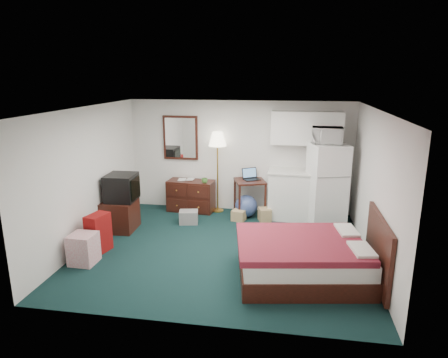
% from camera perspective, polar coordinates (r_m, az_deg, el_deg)
% --- Properties ---
extents(floor, '(5.00, 4.50, 0.01)m').
position_cam_1_polar(floor, '(7.28, -0.15, -10.03)').
color(floor, black).
rests_on(floor, ground).
extents(ceiling, '(5.00, 4.50, 0.01)m').
position_cam_1_polar(ceiling, '(6.63, -0.16, 9.98)').
color(ceiling, silver).
rests_on(ceiling, walls).
extents(walls, '(5.01, 4.51, 2.50)m').
position_cam_1_polar(walls, '(6.85, -0.15, -0.50)').
color(walls, silver).
rests_on(walls, floor).
extents(mirror, '(0.80, 0.06, 1.00)m').
position_cam_1_polar(mirror, '(9.18, -6.22, 5.88)').
color(mirror, white).
rests_on(mirror, walls).
extents(upper_cabinets, '(1.50, 0.35, 0.70)m').
position_cam_1_polar(upper_cabinets, '(8.67, 11.74, 7.15)').
color(upper_cabinets, white).
rests_on(upper_cabinets, walls).
extents(headboard, '(0.06, 1.56, 1.00)m').
position_cam_1_polar(headboard, '(6.39, 21.19, -9.38)').
color(headboard, black).
rests_on(headboard, walls).
extents(dresser, '(1.08, 0.56, 0.71)m').
position_cam_1_polar(dresser, '(9.18, -4.73, -2.39)').
color(dresser, black).
rests_on(dresser, floor).
extents(floor_lamp, '(0.49, 0.49, 1.83)m').
position_cam_1_polar(floor_lamp, '(8.97, -0.92, 0.96)').
color(floor_lamp, gold).
rests_on(floor_lamp, floor).
extents(desk, '(0.79, 0.79, 0.80)m').
position_cam_1_polar(desk, '(8.89, 3.69, -2.64)').
color(desk, black).
rests_on(desk, floor).
extents(exercise_ball, '(0.57, 0.57, 0.49)m').
position_cam_1_polar(exercise_ball, '(8.80, 3.19, -3.89)').
color(exercise_ball, '#35477D').
rests_on(exercise_ball, floor).
extents(kitchen_counter, '(0.96, 0.75, 1.02)m').
position_cam_1_polar(kitchen_counter, '(8.80, 9.53, -2.23)').
color(kitchen_counter, white).
rests_on(kitchen_counter, floor).
extents(fridge, '(0.87, 0.87, 1.70)m').
position_cam_1_polar(fridge, '(8.47, 14.46, -0.81)').
color(fridge, white).
rests_on(fridge, floor).
extents(bed, '(2.12, 1.78, 0.61)m').
position_cam_1_polar(bed, '(6.35, 11.14, -11.20)').
color(bed, maroon).
rests_on(bed, floor).
extents(tv_stand, '(0.63, 0.68, 0.61)m').
position_cam_1_polar(tv_stand, '(8.33, -14.62, -5.01)').
color(tv_stand, black).
rests_on(tv_stand, floor).
extents(suitcase, '(0.36, 0.48, 0.69)m').
position_cam_1_polar(suitcase, '(7.41, -17.50, -7.39)').
color(suitcase, '#6A090B').
rests_on(suitcase, floor).
extents(retail_box, '(0.42, 0.42, 0.51)m').
position_cam_1_polar(retail_box, '(7.09, -19.44, -9.38)').
color(retail_box, silver).
rests_on(retail_box, floor).
extents(file_bin, '(0.43, 0.36, 0.27)m').
position_cam_1_polar(file_bin, '(8.48, -5.07, -5.43)').
color(file_bin, gray).
rests_on(file_bin, floor).
extents(cardboard_box_a, '(0.32, 0.29, 0.23)m').
position_cam_1_polar(cardboard_box_a, '(8.60, 2.10, -5.22)').
color(cardboard_box_a, '#886D4E').
rests_on(cardboard_box_a, floor).
extents(cardboard_box_b, '(0.31, 0.34, 0.28)m').
position_cam_1_polar(cardboard_box_b, '(8.61, 5.82, -5.10)').
color(cardboard_box_b, '#886D4E').
rests_on(cardboard_box_b, floor).
extents(laptop, '(0.45, 0.42, 0.24)m').
position_cam_1_polar(laptop, '(8.79, 4.00, 0.65)').
color(laptop, black).
rests_on(laptop, desk).
extents(crt_tv, '(0.60, 0.64, 0.53)m').
position_cam_1_polar(crt_tv, '(8.17, -14.44, -1.17)').
color(crt_tv, black).
rests_on(crt_tv, tv_stand).
extents(microwave, '(0.61, 0.36, 0.41)m').
position_cam_1_polar(microwave, '(8.28, 14.54, 6.30)').
color(microwave, white).
rests_on(microwave, fridge).
extents(book_a, '(0.17, 0.03, 0.23)m').
position_cam_1_polar(book_a, '(9.14, -6.56, 0.57)').
color(book_a, '#886D4E').
rests_on(book_a, dresser).
extents(book_b, '(0.17, 0.03, 0.23)m').
position_cam_1_polar(book_b, '(9.15, -5.37, 0.62)').
color(book_b, '#886D4E').
rests_on(book_b, dresser).
extents(mug, '(0.17, 0.15, 0.14)m').
position_cam_1_polar(mug, '(8.85, -2.79, -0.14)').
color(mug, '#44782F').
rests_on(mug, dresser).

